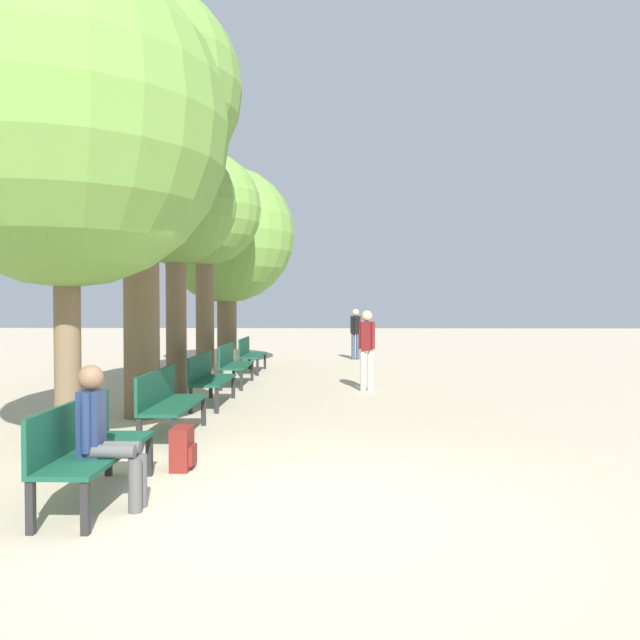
{
  "coord_description": "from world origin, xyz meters",
  "views": [
    {
      "loc": [
        0.47,
        -5.31,
        1.73
      ],
      "look_at": [
        0.23,
        4.93,
        1.48
      ],
      "focal_mm": 35.0,
      "sensor_mm": 36.0,
      "label": 1
    }
  ],
  "objects_px": {
    "tree_row_0": "(65,125)",
    "pedestrian_mid": "(356,331)",
    "bench_row_2": "(208,376)",
    "tree_row_1": "(140,94)",
    "tree_row_4": "(227,236)",
    "tree_row_3": "(204,212)",
    "pedestrian_near": "(367,345)",
    "person_seated": "(104,432)",
    "bench_row_3": "(233,362)",
    "bench_row_1": "(167,399)",
    "bench_row_0": "(87,444)",
    "backpack": "(183,449)",
    "tree_row_2": "(176,207)",
    "bench_row_4": "(249,352)"
  },
  "relations": [
    {
      "from": "bench_row_1",
      "to": "pedestrian_mid",
      "type": "xyz_separation_m",
      "value": [
        2.83,
        11.57,
        0.4
      ]
    },
    {
      "from": "person_seated",
      "to": "backpack",
      "type": "xyz_separation_m",
      "value": [
        0.35,
        1.28,
        -0.44
      ]
    },
    {
      "from": "person_seated",
      "to": "pedestrian_mid",
      "type": "relative_size",
      "value": 0.77
    },
    {
      "from": "tree_row_4",
      "to": "pedestrian_mid",
      "type": "xyz_separation_m",
      "value": [
        3.62,
        2.55,
        -2.7
      ]
    },
    {
      "from": "bench_row_2",
      "to": "tree_row_1",
      "type": "xyz_separation_m",
      "value": [
        -0.78,
        -1.14,
        4.42
      ]
    },
    {
      "from": "bench_row_3",
      "to": "tree_row_4",
      "type": "xyz_separation_m",
      "value": [
        -0.78,
        3.81,
        3.1
      ]
    },
    {
      "from": "person_seated",
      "to": "bench_row_2",
      "type": "bearing_deg",
      "value": 92.47
    },
    {
      "from": "tree_row_1",
      "to": "tree_row_2",
      "type": "height_order",
      "value": "tree_row_1"
    },
    {
      "from": "bench_row_3",
      "to": "bench_row_4",
      "type": "relative_size",
      "value": 1.0
    },
    {
      "from": "backpack",
      "to": "tree_row_2",
      "type": "bearing_deg",
      "value": 104.98
    },
    {
      "from": "bench_row_0",
      "to": "tree_row_2",
      "type": "bearing_deg",
      "value": 97.25
    },
    {
      "from": "tree_row_1",
      "to": "backpack",
      "type": "xyz_separation_m",
      "value": [
        1.37,
        -3.02,
        -4.71
      ]
    },
    {
      "from": "bench_row_1",
      "to": "tree_row_3",
      "type": "bearing_deg",
      "value": 97.28
    },
    {
      "from": "bench_row_1",
      "to": "tree_row_3",
      "type": "distance_m",
      "value": 7.02
    },
    {
      "from": "bench_row_3",
      "to": "backpack",
      "type": "height_order",
      "value": "bench_row_3"
    },
    {
      "from": "tree_row_3",
      "to": "person_seated",
      "type": "relative_size",
      "value": 4.25
    },
    {
      "from": "bench_row_2",
      "to": "bench_row_4",
      "type": "relative_size",
      "value": 1.0
    },
    {
      "from": "bench_row_0",
      "to": "tree_row_1",
      "type": "height_order",
      "value": "tree_row_1"
    },
    {
      "from": "bench_row_1",
      "to": "tree_row_0",
      "type": "relative_size",
      "value": 0.31
    },
    {
      "from": "bench_row_1",
      "to": "tree_row_4",
      "type": "xyz_separation_m",
      "value": [
        -0.78,
        9.02,
        3.1
      ]
    },
    {
      "from": "tree_row_0",
      "to": "pedestrian_mid",
      "type": "height_order",
      "value": "tree_row_0"
    },
    {
      "from": "bench_row_4",
      "to": "tree_row_4",
      "type": "distance_m",
      "value": 3.42
    },
    {
      "from": "tree_row_2",
      "to": "pedestrian_near",
      "type": "height_order",
      "value": "tree_row_2"
    },
    {
      "from": "tree_row_2",
      "to": "person_seated",
      "type": "relative_size",
      "value": 3.89
    },
    {
      "from": "backpack",
      "to": "pedestrian_mid",
      "type": "xyz_separation_m",
      "value": [
        2.25,
        13.12,
        0.69
      ]
    },
    {
      "from": "bench_row_4",
      "to": "pedestrian_near",
      "type": "distance_m",
      "value": 4.43
    },
    {
      "from": "bench_row_4",
      "to": "bench_row_0",
      "type": "bearing_deg",
      "value": -90.0
    },
    {
      "from": "bench_row_0",
      "to": "tree_row_2",
      "type": "xyz_separation_m",
      "value": [
        -0.78,
        6.16,
        3.04
      ]
    },
    {
      "from": "tree_row_3",
      "to": "person_seated",
      "type": "bearing_deg",
      "value": -83.52
    },
    {
      "from": "tree_row_2",
      "to": "backpack",
      "type": "distance_m",
      "value": 6.24
    },
    {
      "from": "person_seated",
      "to": "bench_row_3",
      "type": "bearing_deg",
      "value": 91.67
    },
    {
      "from": "tree_row_1",
      "to": "person_seated",
      "type": "bearing_deg",
      "value": -76.67
    },
    {
      "from": "tree_row_4",
      "to": "pedestrian_near",
      "type": "relative_size",
      "value": 3.41
    },
    {
      "from": "pedestrian_near",
      "to": "bench_row_2",
      "type": "bearing_deg",
      "value": -147.11
    },
    {
      "from": "pedestrian_near",
      "to": "tree_row_3",
      "type": "bearing_deg",
      "value": 154.71
    },
    {
      "from": "tree_row_0",
      "to": "backpack",
      "type": "distance_m",
      "value": 3.76
    },
    {
      "from": "tree_row_1",
      "to": "tree_row_4",
      "type": "xyz_separation_m",
      "value": [
        -0.0,
        7.55,
        -1.32
      ]
    },
    {
      "from": "tree_row_1",
      "to": "pedestrian_near",
      "type": "xyz_separation_m",
      "value": [
        3.6,
        2.96,
        -4.0
      ]
    },
    {
      "from": "bench_row_3",
      "to": "bench_row_1",
      "type": "bearing_deg",
      "value": -90.0
    },
    {
      "from": "tree_row_0",
      "to": "person_seated",
      "type": "relative_size",
      "value": 4.5
    },
    {
      "from": "bench_row_0",
      "to": "bench_row_1",
      "type": "bearing_deg",
      "value": 90.0
    },
    {
      "from": "bench_row_0",
      "to": "backpack",
      "type": "xyz_separation_m",
      "value": [
        0.58,
        1.06,
        -0.29
      ]
    },
    {
      "from": "bench_row_1",
      "to": "tree_row_3",
      "type": "relative_size",
      "value": 0.33
    },
    {
      "from": "tree_row_2",
      "to": "pedestrian_near",
      "type": "xyz_separation_m",
      "value": [
        3.6,
        0.88,
        -2.62
      ]
    },
    {
      "from": "bench_row_0",
      "to": "bench_row_1",
      "type": "xyz_separation_m",
      "value": [
        0.0,
        2.61,
        0.0
      ]
    },
    {
      "from": "tree_row_3",
      "to": "pedestrian_near",
      "type": "xyz_separation_m",
      "value": [
        3.6,
        -1.7,
        -2.91
      ]
    },
    {
      "from": "bench_row_1",
      "to": "bench_row_3",
      "type": "bearing_deg",
      "value": 90.0
    },
    {
      "from": "bench_row_0",
      "to": "pedestrian_mid",
      "type": "relative_size",
      "value": 1.07
    },
    {
      "from": "tree_row_2",
      "to": "pedestrian_mid",
      "type": "relative_size",
      "value": 2.99
    },
    {
      "from": "bench_row_3",
      "to": "pedestrian_mid",
      "type": "height_order",
      "value": "pedestrian_mid"
    }
  ]
}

